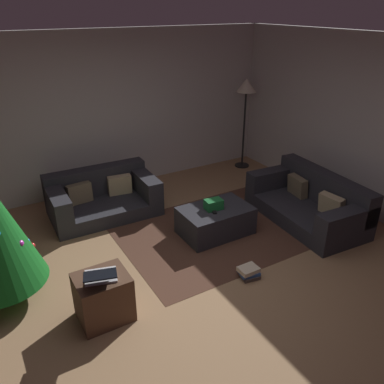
{
  "coord_description": "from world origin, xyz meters",
  "views": [
    {
      "loc": [
        -1.92,
        -3.13,
        2.94
      ],
      "look_at": [
        0.4,
        0.8,
        0.75
      ],
      "focal_mm": 36.96,
      "sensor_mm": 36.0,
      "label": 1
    }
  ],
  "objects_px": {
    "couch_right": "(310,202)",
    "side_table": "(103,297)",
    "couch_left": "(102,197)",
    "tv_remote": "(214,211)",
    "ottoman": "(215,221)",
    "book_stack": "(249,272)",
    "laptop": "(101,276)",
    "corner_lamp": "(246,92)",
    "gift_box": "(214,204)"
  },
  "relations": [
    {
      "from": "side_table",
      "to": "book_stack",
      "type": "xyz_separation_m",
      "value": [
        1.68,
        -0.23,
        -0.18
      ]
    },
    {
      "from": "tv_remote",
      "to": "side_table",
      "type": "distance_m",
      "value": 1.97
    },
    {
      "from": "tv_remote",
      "to": "side_table",
      "type": "height_order",
      "value": "side_table"
    },
    {
      "from": "gift_box",
      "to": "tv_remote",
      "type": "bearing_deg",
      "value": -120.25
    },
    {
      "from": "gift_box",
      "to": "side_table",
      "type": "relative_size",
      "value": 0.45
    },
    {
      "from": "gift_box",
      "to": "corner_lamp",
      "type": "bearing_deg",
      "value": 44.09
    },
    {
      "from": "couch_right",
      "to": "book_stack",
      "type": "bearing_deg",
      "value": 116.01
    },
    {
      "from": "corner_lamp",
      "to": "book_stack",
      "type": "bearing_deg",
      "value": -125.81
    },
    {
      "from": "couch_left",
      "to": "laptop",
      "type": "xyz_separation_m",
      "value": [
        -0.76,
        -2.27,
        0.31
      ]
    },
    {
      "from": "gift_box",
      "to": "side_table",
      "type": "bearing_deg",
      "value": -156.49
    },
    {
      "from": "gift_box",
      "to": "tv_remote",
      "type": "distance_m",
      "value": 0.1
    },
    {
      "from": "couch_right",
      "to": "corner_lamp",
      "type": "height_order",
      "value": "corner_lamp"
    },
    {
      "from": "couch_right",
      "to": "gift_box",
      "type": "relative_size",
      "value": 7.87
    },
    {
      "from": "side_table",
      "to": "gift_box",
      "type": "bearing_deg",
      "value": 23.51
    },
    {
      "from": "tv_remote",
      "to": "book_stack",
      "type": "height_order",
      "value": "tv_remote"
    },
    {
      "from": "side_table",
      "to": "laptop",
      "type": "height_order",
      "value": "laptop"
    },
    {
      "from": "side_table",
      "to": "corner_lamp",
      "type": "xyz_separation_m",
      "value": [
        3.77,
        2.66,
        1.2
      ]
    },
    {
      "from": "book_stack",
      "to": "corner_lamp",
      "type": "xyz_separation_m",
      "value": [
        2.09,
        2.89,
        1.38
      ]
    },
    {
      "from": "couch_right",
      "to": "ottoman",
      "type": "bearing_deg",
      "value": 79.72
    },
    {
      "from": "tv_remote",
      "to": "corner_lamp",
      "type": "height_order",
      "value": "corner_lamp"
    },
    {
      "from": "tv_remote",
      "to": "couch_right",
      "type": "bearing_deg",
      "value": 9.06
    },
    {
      "from": "couch_right",
      "to": "book_stack",
      "type": "height_order",
      "value": "couch_right"
    },
    {
      "from": "laptop",
      "to": "side_table",
      "type": "bearing_deg",
      "value": 73.55
    },
    {
      "from": "couch_left",
      "to": "ottoman",
      "type": "height_order",
      "value": "couch_left"
    },
    {
      "from": "couch_left",
      "to": "tv_remote",
      "type": "bearing_deg",
      "value": 127.68
    },
    {
      "from": "gift_box",
      "to": "laptop",
      "type": "distance_m",
      "value": 2.07
    },
    {
      "from": "couch_right",
      "to": "side_table",
      "type": "relative_size",
      "value": 3.57
    },
    {
      "from": "couch_right",
      "to": "corner_lamp",
      "type": "distance_m",
      "value": 2.55
    },
    {
      "from": "couch_left",
      "to": "tv_remote",
      "type": "distance_m",
      "value": 1.83
    },
    {
      "from": "ottoman",
      "to": "laptop",
      "type": "bearing_deg",
      "value": -155.71
    },
    {
      "from": "ottoman",
      "to": "book_stack",
      "type": "relative_size",
      "value": 3.76
    },
    {
      "from": "couch_right",
      "to": "laptop",
      "type": "relative_size",
      "value": 3.94
    },
    {
      "from": "side_table",
      "to": "corner_lamp",
      "type": "distance_m",
      "value": 4.76
    },
    {
      "from": "ottoman",
      "to": "book_stack",
      "type": "height_order",
      "value": "ottoman"
    },
    {
      "from": "tv_remote",
      "to": "book_stack",
      "type": "distance_m",
      "value": 1.04
    },
    {
      "from": "ottoman",
      "to": "side_table",
      "type": "relative_size",
      "value": 1.87
    },
    {
      "from": "couch_left",
      "to": "gift_box",
      "type": "height_order",
      "value": "couch_left"
    },
    {
      "from": "side_table",
      "to": "laptop",
      "type": "relative_size",
      "value": 1.1
    },
    {
      "from": "couch_left",
      "to": "laptop",
      "type": "distance_m",
      "value": 2.42
    },
    {
      "from": "tv_remote",
      "to": "side_table",
      "type": "xyz_separation_m",
      "value": [
        -1.82,
        -0.74,
        -0.15
      ]
    },
    {
      "from": "book_stack",
      "to": "corner_lamp",
      "type": "bearing_deg",
      "value": 54.19
    },
    {
      "from": "couch_left",
      "to": "gift_box",
      "type": "relative_size",
      "value": 6.79
    },
    {
      "from": "ottoman",
      "to": "side_table",
      "type": "xyz_separation_m",
      "value": [
        -1.9,
        -0.81,
        0.06
      ]
    },
    {
      "from": "couch_right",
      "to": "ottoman",
      "type": "xyz_separation_m",
      "value": [
        -1.45,
        0.37,
        -0.07
      ]
    },
    {
      "from": "couch_right",
      "to": "ottoman",
      "type": "relative_size",
      "value": 1.91
    },
    {
      "from": "gift_box",
      "to": "side_table",
      "type": "xyz_separation_m",
      "value": [
        -1.86,
        -0.81,
        -0.21
      ]
    },
    {
      "from": "ottoman",
      "to": "corner_lamp",
      "type": "xyz_separation_m",
      "value": [
        1.87,
        1.85,
        1.26
      ]
    },
    {
      "from": "laptop",
      "to": "book_stack",
      "type": "relative_size",
      "value": 1.83
    },
    {
      "from": "couch_left",
      "to": "side_table",
      "type": "relative_size",
      "value": 3.08
    },
    {
      "from": "side_table",
      "to": "corner_lamp",
      "type": "height_order",
      "value": "corner_lamp"
    }
  ]
}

